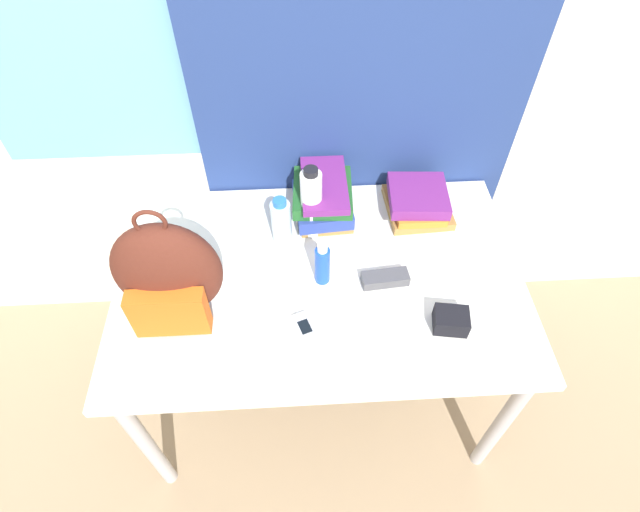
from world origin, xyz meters
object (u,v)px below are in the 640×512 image
sports_bottle (311,203)px  camera_pouch (451,320)px  backpack (168,275)px  sunscreen_bottle (322,264)px  sunglasses_case (385,279)px  water_bottle (281,221)px  book_stack_left (323,199)px  cell_phone (305,328)px  book_stack_center (418,201)px

sports_bottle → camera_pouch: (0.39, -0.41, -0.10)m
backpack → sports_bottle: size_ratio=1.51×
sunscreen_bottle → sunglasses_case: (0.20, -0.02, -0.06)m
water_bottle → sunglasses_case: 0.39m
backpack → book_stack_left: bearing=39.7°
book_stack_left → sunglasses_case: bearing=-60.2°
water_bottle → sports_bottle: sports_bottle is taller
book_stack_left → sports_bottle: sports_bottle is taller
backpack → sunscreen_bottle: (0.44, 0.09, -0.10)m
book_stack_left → camera_pouch: (0.35, -0.49, -0.05)m
book_stack_left → sports_bottle: 0.10m
backpack → cell_phone: (0.38, -0.09, -0.17)m
water_bottle → sunscreen_bottle: 0.22m
book_stack_left → backpack: bearing=-140.3°
cell_phone → sunglasses_case: 0.31m
cell_phone → camera_pouch: (0.43, -0.01, 0.02)m
backpack → sports_bottle: 0.52m
backpack → book_stack_left: (0.46, 0.38, -0.09)m
backpack → book_stack_left: size_ratio=1.53×
book_stack_center → cell_phone: book_stack_center is taller
cell_phone → sunglasses_case: sunglasses_case is taller
camera_pouch → cell_phone: bearing=178.4°
book_stack_center → sunglasses_case: bearing=-116.7°
book_stack_left → camera_pouch: 0.60m
water_bottle → backpack: bearing=-138.8°
sunglasses_case → camera_pouch: bearing=-45.7°
book_stack_center → sports_bottle: size_ratio=0.88×
water_bottle → sports_bottle: size_ratio=0.66×
sunscreen_bottle → sunglasses_case: sunscreen_bottle is taller
backpack → water_bottle: bearing=41.2°
sports_bottle → cell_phone: 0.42m
cell_phone → sunscreen_bottle: bearing=71.2°
backpack → book_stack_center: bearing=25.7°
sunscreen_bottle → camera_pouch: (0.37, -0.20, -0.05)m
book_stack_center → camera_pouch: 0.49m
camera_pouch → sports_bottle: bearing=133.6°
backpack → sunglasses_case: 0.66m
book_stack_center → water_bottle: (-0.48, -0.11, 0.04)m
backpack → water_bottle: size_ratio=2.28×
cell_phone → sports_bottle: bearing=84.3°
water_bottle → camera_pouch: (0.50, -0.38, -0.06)m
book_stack_center → sports_bottle: (-0.38, -0.08, 0.08)m
sports_bottle → camera_pouch: bearing=-46.4°
book_stack_center → sunscreen_bottle: bearing=-140.8°
book_stack_center → sports_bottle: 0.40m
cell_phone → camera_pouch: bearing=-1.6°
sports_bottle → sunscreen_bottle: size_ratio=1.70×
sports_bottle → sunglasses_case: (0.22, -0.24, -0.12)m
sports_bottle → sunglasses_case: sports_bottle is taller
water_bottle → sunscreen_bottle: (0.13, -0.18, -0.01)m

